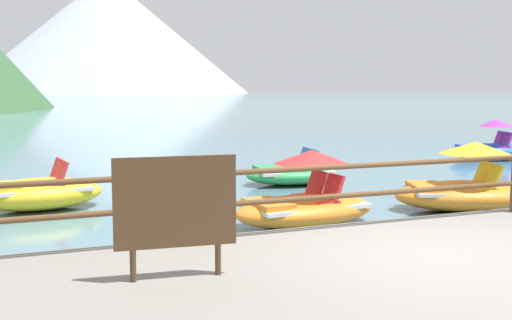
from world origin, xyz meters
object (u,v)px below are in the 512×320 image
(sign_board, at_px, (176,204))
(pedal_boat_2, at_px, (293,174))
(pedal_boat_3, at_px, (467,188))
(pedal_boat_1, at_px, (39,193))
(pedal_boat_4, at_px, (305,201))
(pedal_boat_0, at_px, (491,147))

(sign_board, relative_size, pedal_boat_2, 0.52)
(sign_board, bearing_deg, pedal_boat_3, 27.62)
(pedal_boat_1, xyz_separation_m, pedal_boat_4, (3.88, -2.97, 0.09))
(sign_board, height_order, pedal_boat_0, sign_board)
(pedal_boat_4, bearing_deg, pedal_boat_0, 33.19)
(pedal_boat_3, height_order, pedal_boat_4, pedal_boat_3)
(pedal_boat_1, height_order, pedal_boat_2, pedal_boat_1)
(pedal_boat_0, height_order, pedal_boat_1, pedal_boat_0)
(pedal_boat_2, distance_m, pedal_boat_4, 4.22)
(sign_board, distance_m, pedal_boat_3, 7.04)
(pedal_boat_0, distance_m, pedal_boat_3, 8.28)
(pedal_boat_0, height_order, pedal_boat_4, pedal_boat_4)
(sign_board, xyz_separation_m, pedal_boat_2, (4.56, 7.10, -0.89))
(pedal_boat_1, relative_size, pedal_boat_2, 1.02)
(pedal_boat_0, relative_size, pedal_boat_4, 1.08)
(pedal_boat_0, xyz_separation_m, pedal_boat_2, (-7.46, -2.03, -0.13))
(pedal_boat_0, relative_size, pedal_boat_3, 0.94)
(sign_board, xyz_separation_m, pedal_boat_3, (6.20, 3.24, -0.72))
(pedal_boat_0, bearing_deg, pedal_boat_2, -164.79)
(sign_board, relative_size, pedal_boat_4, 0.48)
(pedal_boat_2, bearing_deg, sign_board, -122.70)
(sign_board, xyz_separation_m, pedal_boat_4, (2.96, 3.20, -0.73))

